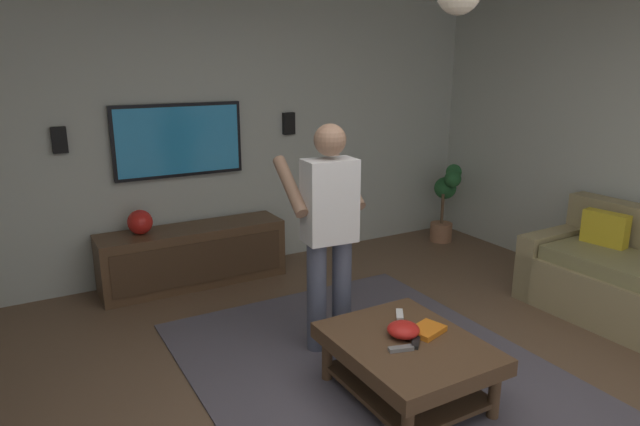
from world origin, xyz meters
TOP-DOWN VIEW (x-y plane):
  - wall_back_tv at (3.10, 0.00)m, footprint 0.10×6.23m
  - area_rug at (0.48, -0.23)m, footprint 3.12×2.26m
  - coffee_table at (0.28, -0.23)m, footprint 1.00×0.80m
  - media_console at (2.76, 0.33)m, footprint 0.45×1.70m
  - tv at (3.00, 0.33)m, footprint 0.05×1.20m
  - person_standing at (1.10, -0.15)m, footprint 0.56×0.57m
  - potted_plant_tall at (2.61, -2.63)m, footprint 0.38×0.35m
  - bowl at (0.33, -0.24)m, footprint 0.20×0.20m
  - remote_white at (0.57, -0.39)m, footprint 0.15×0.12m
  - remote_black at (0.22, -0.25)m, footprint 0.14×0.14m
  - remote_grey at (0.20, -0.12)m, footprint 0.08×0.16m
  - book at (0.30, -0.40)m, footprint 0.22×0.26m
  - vase_round at (2.79, 0.78)m, footprint 0.22×0.22m
  - wall_speaker_left at (3.02, -0.81)m, footprint 0.06×0.12m
  - wall_speaker_right at (3.02, 1.34)m, footprint 0.06×0.12m

SIDE VIEW (x-z plane):
  - area_rug at x=0.48m, z-range 0.00..0.01m
  - media_console at x=2.76m, z-range 0.00..0.55m
  - coffee_table at x=0.28m, z-range 0.10..0.50m
  - remote_white at x=0.57m, z-range 0.40..0.42m
  - remote_black at x=0.22m, z-range 0.40..0.42m
  - remote_grey at x=0.20m, z-range 0.40..0.42m
  - book at x=0.30m, z-range 0.40..0.44m
  - bowl at x=0.33m, z-range 0.40..0.49m
  - potted_plant_tall at x=2.61m, z-range 0.05..0.95m
  - vase_round at x=2.79m, z-range 0.55..0.77m
  - person_standing at x=1.10m, z-range 0.11..1.75m
  - tv at x=3.00m, z-range 0.99..1.67m
  - wall_back_tv at x=3.10m, z-range 0.00..2.68m
  - wall_speaker_right at x=3.02m, z-range 1.29..1.51m
  - wall_speaker_left at x=3.02m, z-range 1.31..1.53m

